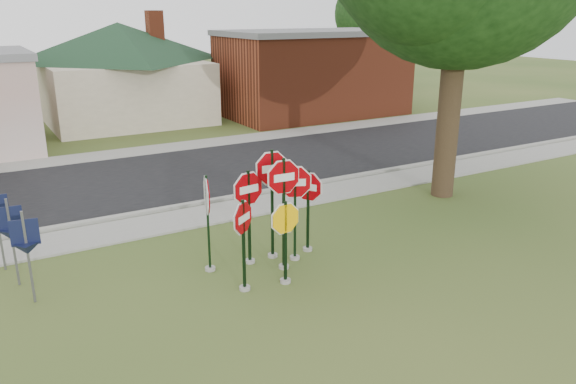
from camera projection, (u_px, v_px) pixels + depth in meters
ground at (303, 294)px, 11.97m from camera, size 120.00×120.00×0.00m
sidewalk_near at (205, 215)px, 16.49m from camera, size 60.00×1.60×0.06m
road at (158, 178)px, 20.20m from camera, size 60.00×7.00×0.04m
sidewalk_far at (126, 153)px, 23.74m from camera, size 60.00×1.60×0.06m
curb at (193, 204)px, 17.30m from camera, size 60.00×0.20×0.14m
stop_sign_center at (284, 197)px, 12.64m from camera, size 1.10×0.24×2.78m
stop_sign_yellow at (285, 234)px, 12.12m from camera, size 0.97×0.24×2.00m
stop_sign_left at (243, 235)px, 11.76m from camera, size 0.81×0.57×2.15m
stop_sign_right at (295, 199)px, 13.18m from camera, size 0.98×0.47×2.50m
stop_sign_back_right at (272, 187)px, 13.23m from camera, size 1.12×0.24×2.82m
stop_sign_back_left at (249, 204)px, 13.00m from camera, size 1.10×0.24×2.41m
stop_sign_far_right at (308, 201)px, 13.75m from camera, size 0.56×0.87×2.19m
stop_sign_far_left at (207, 210)px, 12.61m from camera, size 0.33×1.12×2.42m
building_house at (120, 53)px, 29.92m from camera, size 11.60×11.60×6.20m
building_brick at (313, 72)px, 32.19m from camera, size 10.20×6.20×4.75m
bg_tree_right at (372, 14)px, 42.17m from camera, size 5.60×5.60×8.40m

